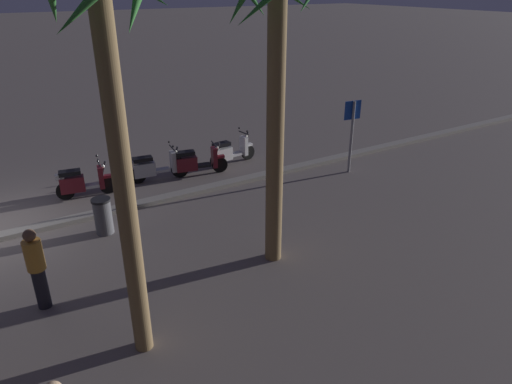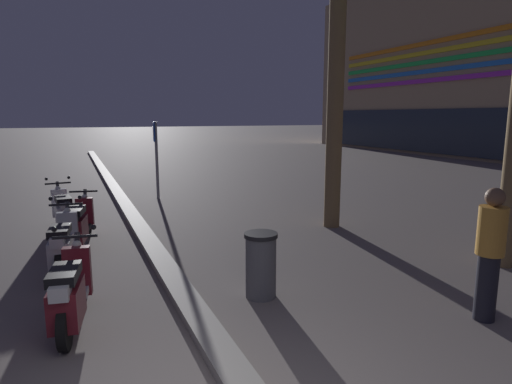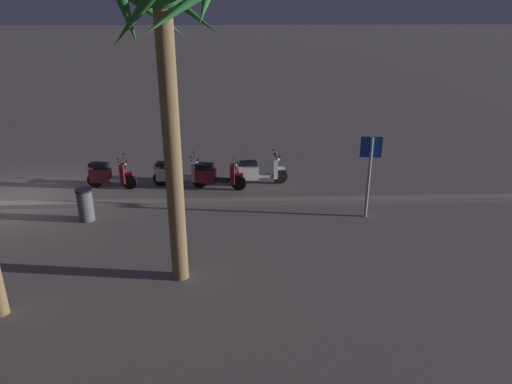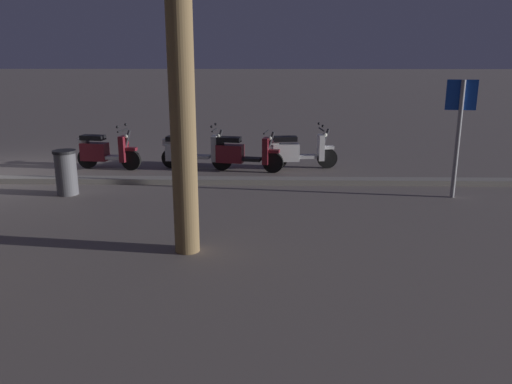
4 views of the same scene
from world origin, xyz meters
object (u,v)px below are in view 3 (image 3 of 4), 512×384
object	(u,v)px
scooter_silver_mid_rear	(175,173)
crossing_sign	(370,168)
scooter_white_mid_centre	(257,172)
scooter_maroon_gap_after_mid	(214,176)
scooter_maroon_second_in_line	(108,175)
litter_bin	(85,204)
palm_tree_by_mall_entrance	(167,61)

from	to	relation	value
scooter_silver_mid_rear	crossing_sign	xyz separation A→B (m)	(-5.85, 2.64, 1.05)
crossing_sign	scooter_white_mid_centre	bearing A→B (deg)	-40.86
scooter_maroon_gap_after_mid	scooter_silver_mid_rear	size ratio (longest dim) A/B	0.99
scooter_silver_mid_rear	crossing_sign	world-z (taller)	crossing_sign
crossing_sign	scooter_maroon_gap_after_mid	bearing A→B (deg)	-27.65
scooter_white_mid_centre	scooter_maroon_second_in_line	bearing A→B (deg)	1.49
scooter_silver_mid_rear	scooter_maroon_second_in_line	distance (m)	2.24
scooter_silver_mid_rear	litter_bin	size ratio (longest dim) A/B	1.96
litter_bin	scooter_silver_mid_rear	bearing A→B (deg)	-130.83
scooter_silver_mid_rear	litter_bin	bearing A→B (deg)	49.17
palm_tree_by_mall_entrance	litter_bin	size ratio (longest dim) A/B	6.91
scooter_white_mid_centre	scooter_maroon_second_in_line	size ratio (longest dim) A/B	1.07
scooter_white_mid_centre	crossing_sign	bearing A→B (deg)	139.14
scooter_maroon_second_in_line	crossing_sign	distance (m)	8.54
scooter_white_mid_centre	crossing_sign	world-z (taller)	crossing_sign
scooter_maroon_second_in_line	litter_bin	size ratio (longest dim) A/B	1.82
scooter_maroon_gap_after_mid	litter_bin	distance (m)	4.27
scooter_maroon_gap_after_mid	crossing_sign	world-z (taller)	crossing_sign
palm_tree_by_mall_entrance	scooter_silver_mid_rear	bearing A→B (deg)	-82.21
scooter_silver_mid_rear	crossing_sign	bearing A→B (deg)	155.67
scooter_silver_mid_rear	scooter_maroon_second_in_line	world-z (taller)	same
palm_tree_by_mall_entrance	scooter_maroon_second_in_line	bearing A→B (deg)	-61.95
scooter_white_mid_centre	scooter_maroon_gap_after_mid	xyz separation A→B (m)	(1.43, 0.31, 0.00)
scooter_maroon_second_in_line	litter_bin	world-z (taller)	scooter_maroon_second_in_line
scooter_white_mid_centre	scooter_silver_mid_rear	xyz separation A→B (m)	(2.75, 0.04, -0.00)
scooter_maroon_gap_after_mid	scooter_white_mid_centre	bearing A→B (deg)	-167.72
scooter_maroon_second_in_line	litter_bin	bearing A→B (deg)	89.73
scooter_maroon_gap_after_mid	palm_tree_by_mall_entrance	bearing A→B (deg)	84.47
scooter_silver_mid_rear	litter_bin	xyz separation A→B (m)	(2.25, 2.61, 0.03)
scooter_white_mid_centre	scooter_maroon_second_in_line	xyz separation A→B (m)	(4.99, 0.13, 0.01)
crossing_sign	litter_bin	size ratio (longest dim) A/B	2.53
scooter_maroon_second_in_line	scooter_white_mid_centre	bearing A→B (deg)	-178.51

